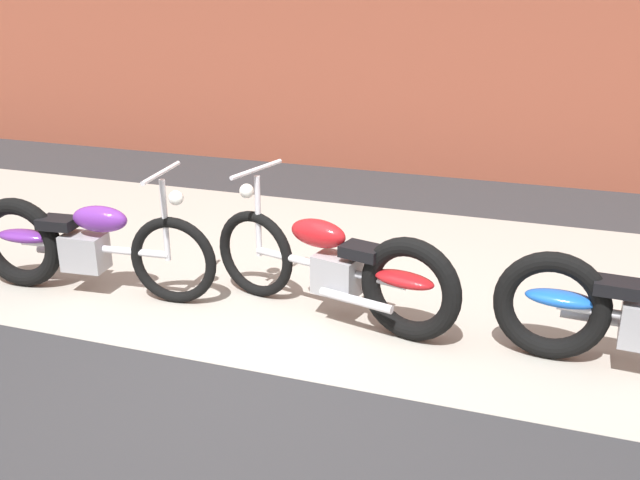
{
  "coord_description": "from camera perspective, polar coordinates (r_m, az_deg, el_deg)",
  "views": [
    {
      "loc": [
        1.65,
        -3.56,
        2.34
      ],
      "look_at": [
        0.28,
        0.47,
        0.75
      ],
      "focal_mm": 40.15,
      "sensor_mm": 36.0,
      "label": 1
    }
  ],
  "objects": [
    {
      "name": "motorcycle_red",
      "position": [
        5.01,
        2.13,
        -2.36
      ],
      "size": [
        1.97,
        0.75,
        1.03
      ],
      "rotation": [
        0.0,
        0.0,
        2.9
      ],
      "color": "black",
      "rests_on": "ground"
    },
    {
      "name": "motorcycle_blue",
      "position": [
        4.77,
        23.88,
        -5.45
      ],
      "size": [
        2.01,
        0.58,
        1.03
      ],
      "rotation": [
        0.0,
        0.0,
        -0.07
      ],
      "color": "black",
      "rests_on": "ground"
    },
    {
      "name": "sidewalk_slab",
      "position": [
        6.04,
        1.44,
        -2.31
      ],
      "size": [
        36.0,
        3.5,
        0.01
      ],
      "primitive_type": "cube",
      "color": "#9E998E",
      "rests_on": "ground"
    },
    {
      "name": "ground_plane",
      "position": [
        4.57,
        -5.28,
        -10.39
      ],
      "size": [
        80.0,
        80.0,
        0.0
      ],
      "primitive_type": "plane",
      "color": "#2D2D30"
    },
    {
      "name": "motorcycle_purple",
      "position": [
        5.78,
        -18.93,
        -0.3
      ],
      "size": [
        2.01,
        0.58,
        1.03
      ],
      "rotation": [
        0.0,
        0.0,
        0.09
      ],
      "color": "black",
      "rests_on": "ground"
    }
  ]
}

